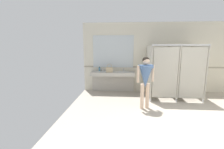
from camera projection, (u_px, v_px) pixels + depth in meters
The scene contains 10 objects.
ground_plane at pixel (212, 133), 3.41m from camera, with size 7.46×6.81×0.10m, color #B2A899.
wall_back at pixel (172, 58), 6.26m from camera, with size 7.46×0.12×2.87m, color beige.
wall_back_tile_band at pixel (172, 67), 6.27m from camera, with size 7.46×0.01×0.06m, color #9E937F.
vanity_counter at pixel (113, 77), 6.30m from camera, with size 1.80×0.58×0.99m.
mirror_panel at pixel (113, 52), 6.32m from camera, with size 1.70×0.02×1.33m, color silver.
bathroom_stalls at pixel (174, 71), 5.43m from camera, with size 1.84×1.34×1.96m.
person_standing at pixel (145, 77), 4.50m from camera, with size 0.53×0.51×1.59m.
handbag at pixel (110, 69), 6.02m from camera, with size 0.26×0.11×0.34m.
soap_dispenser at pixel (99, 69), 6.37m from camera, with size 0.07×0.07×0.19m.
floor_drain_cover at pixel (203, 123), 3.71m from camera, with size 0.14×0.14×0.01m, color #B7BABF.
Camera 1 is at (-2.06, -3.28, 1.85)m, focal length 24.10 mm.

